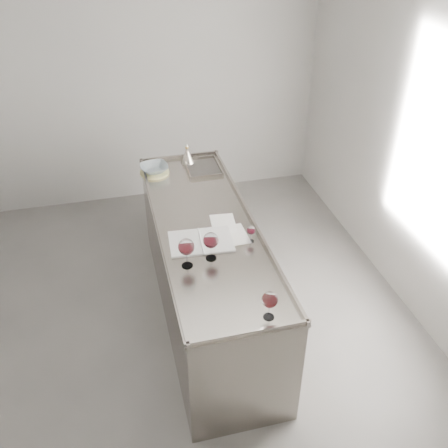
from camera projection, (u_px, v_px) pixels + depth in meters
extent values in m
cube|color=#585653|center=(156.00, 349.00, 4.07)|extent=(4.50, 5.00, 0.02)
cube|color=#A6A4A1|center=(114.00, 82.00, 5.30)|extent=(4.50, 0.02, 2.80)
cube|color=#A6A4A1|center=(442.00, 163.00, 3.74)|extent=(0.02, 5.00, 2.80)
cube|color=gray|center=(207.00, 272.00, 4.15)|extent=(0.75, 2.40, 0.92)
cube|color=gray|center=(206.00, 226.00, 3.89)|extent=(0.77, 2.42, 0.02)
cube|color=gray|center=(249.00, 333.00, 2.92)|extent=(0.77, 0.02, 0.03)
cube|color=gray|center=(179.00, 156.00, 4.83)|extent=(0.77, 0.02, 0.03)
cube|color=gray|center=(159.00, 229.00, 3.80)|extent=(0.02, 2.42, 0.03)
cube|color=gray|center=(251.00, 217.00, 3.95)|extent=(0.02, 2.42, 0.03)
cube|color=#595654|center=(203.00, 169.00, 4.66)|extent=(0.30, 0.38, 0.01)
cylinder|color=white|center=(187.00, 265.00, 3.46)|extent=(0.08, 0.08, 0.00)
cylinder|color=white|center=(187.00, 259.00, 3.43)|extent=(0.01, 0.01, 0.11)
ellipsoid|color=white|center=(186.00, 247.00, 3.37)|extent=(0.11, 0.11, 0.12)
cylinder|color=#3B080D|center=(186.00, 250.00, 3.38)|extent=(0.08, 0.08, 0.03)
cylinder|color=white|center=(211.00, 258.00, 3.53)|extent=(0.08, 0.08, 0.00)
cylinder|color=white|center=(211.00, 252.00, 3.50)|extent=(0.01, 0.01, 0.10)
ellipsoid|color=white|center=(211.00, 240.00, 3.44)|extent=(0.11, 0.11, 0.11)
cylinder|color=#39070D|center=(211.00, 243.00, 3.45)|extent=(0.08, 0.08, 0.02)
cylinder|color=white|center=(269.00, 317.00, 3.05)|extent=(0.07, 0.07, 0.00)
cylinder|color=white|center=(269.00, 311.00, 3.02)|extent=(0.01, 0.01, 0.09)
ellipsoid|color=white|center=(270.00, 300.00, 2.97)|extent=(0.10, 0.10, 0.10)
cylinder|color=#330608|center=(270.00, 303.00, 2.98)|extent=(0.07, 0.07, 0.02)
cylinder|color=white|center=(250.00, 241.00, 3.70)|extent=(0.05, 0.05, 0.00)
cylinder|color=white|center=(251.00, 237.00, 3.68)|extent=(0.01, 0.01, 0.07)
ellipsoid|color=white|center=(251.00, 230.00, 3.64)|extent=(0.07, 0.07, 0.07)
cylinder|color=#370710|center=(251.00, 232.00, 3.65)|extent=(0.05, 0.05, 0.01)
cube|color=silver|center=(185.00, 243.00, 3.67)|extent=(0.25, 0.34, 0.01)
cube|color=silver|center=(217.00, 240.00, 3.70)|extent=(0.25, 0.34, 0.01)
cylinder|color=white|center=(201.00, 241.00, 3.68)|extent=(0.04, 0.32, 0.01)
cube|color=silver|center=(234.00, 235.00, 3.76)|extent=(0.20, 0.28, 0.00)
cube|color=silver|center=(223.00, 223.00, 3.89)|extent=(0.21, 0.29, 0.00)
cylinder|color=beige|center=(155.00, 172.00, 4.57)|extent=(0.33, 0.33, 0.02)
imported|color=gray|center=(154.00, 168.00, 4.55)|extent=(0.28, 0.28, 0.06)
cone|color=#B2A89F|center=(187.00, 157.00, 4.73)|extent=(0.14, 0.14, 0.12)
cylinder|color=#B2A89F|center=(187.00, 150.00, 4.69)|extent=(0.03, 0.03, 0.03)
cylinder|color=olive|center=(187.00, 147.00, 4.68)|extent=(0.03, 0.03, 0.01)
cone|color=#B2A89F|center=(187.00, 145.00, 4.66)|extent=(0.02, 0.02, 0.04)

